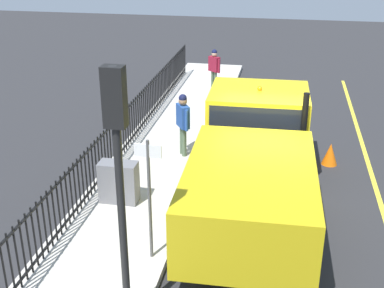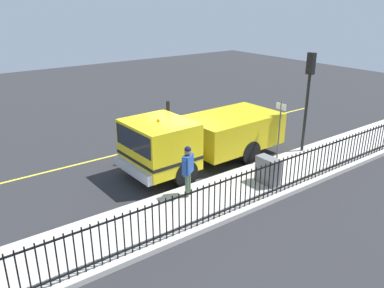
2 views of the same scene
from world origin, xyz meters
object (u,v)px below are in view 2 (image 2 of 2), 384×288
object	(u,v)px
work_truck	(197,137)
traffic_cone	(120,158)
street_sign	(280,124)
worker_standing	(188,166)
traffic_light_near	(309,83)
utility_cabinet	(268,171)

from	to	relation	value
work_truck	traffic_cone	bearing A→B (deg)	49.78
traffic_cone	street_sign	xyz separation A→B (m)	(3.59, 5.16, 1.35)
worker_standing	traffic_light_near	world-z (taller)	traffic_light_near
traffic_cone	street_sign	bearing A→B (deg)	55.15
traffic_light_near	work_truck	bearing A→B (deg)	70.33
traffic_cone	street_sign	size ratio (longest dim) A/B	0.25
utility_cabinet	street_sign	world-z (taller)	street_sign
traffic_cone	street_sign	distance (m)	6.43
work_truck	utility_cabinet	xyz separation A→B (m)	(2.95, 0.87, -0.60)
work_truck	traffic_light_near	size ratio (longest dim) A/B	1.67
utility_cabinet	street_sign	size ratio (longest dim) A/B	0.40
work_truck	worker_standing	bearing A→B (deg)	135.55
work_truck	utility_cabinet	size ratio (longest dim) A/B	7.15
work_truck	worker_standing	distance (m)	2.80
street_sign	worker_standing	bearing A→B (deg)	-85.66
traffic_cone	utility_cabinet	bearing A→B (deg)	33.70
traffic_light_near	street_sign	xyz separation A→B (m)	(0.03, -1.60, -1.42)
traffic_light_near	worker_standing	bearing A→B (deg)	94.53
worker_standing	utility_cabinet	world-z (taller)	worker_standing
street_sign	utility_cabinet	bearing A→B (deg)	-56.65
work_truck	traffic_cone	xyz separation A→B (m)	(-1.90, -2.37, -0.93)
traffic_light_near	traffic_cone	size ratio (longest dim) A/B	6.85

